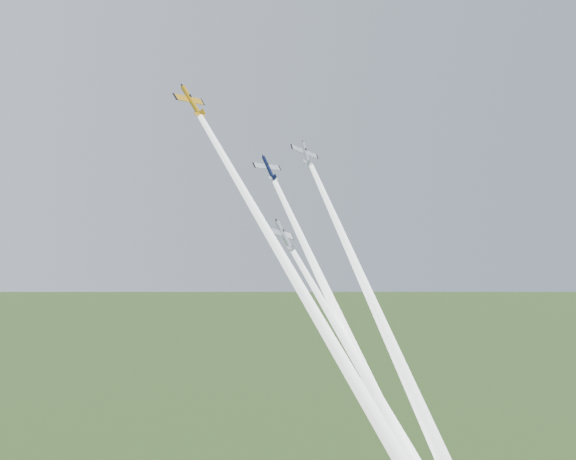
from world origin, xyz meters
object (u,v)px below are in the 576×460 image
at_px(plane_silver_right, 306,153).
at_px(plane_yellow, 191,101).
at_px(plane_navy, 268,168).
at_px(plane_silver_low, 284,236).

bearing_deg(plane_silver_right, plane_yellow, -172.54).
xyz_separation_m(plane_yellow, plane_navy, (19.35, 3.70, -10.22)).
height_order(plane_silver_right, plane_silver_low, plane_silver_right).
bearing_deg(plane_silver_low, plane_yellow, 137.84).
bearing_deg(plane_silver_low, plane_silver_right, 14.75).
distance_m(plane_yellow, plane_navy, 22.19).
distance_m(plane_yellow, plane_silver_low, 28.39).
height_order(plane_yellow, plane_navy, plane_yellow).
relative_size(plane_yellow, plane_silver_right, 1.16).
relative_size(plane_silver_right, plane_silver_low, 0.90).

